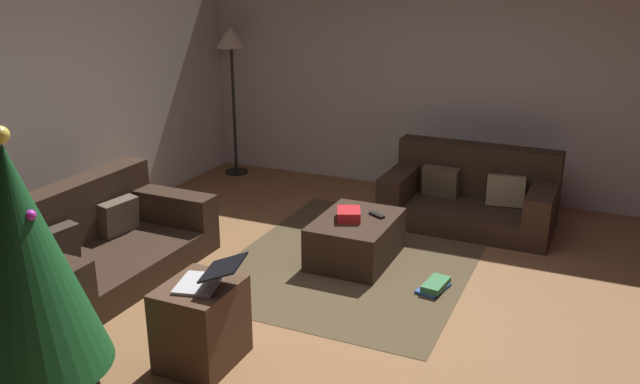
% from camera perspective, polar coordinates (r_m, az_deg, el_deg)
% --- Properties ---
extents(ground_plane, '(6.40, 6.40, 0.00)m').
position_cam_1_polar(ground_plane, '(4.91, 3.72, -10.80)').
color(ground_plane, brown).
extents(rear_partition, '(6.40, 0.12, 2.60)m').
position_cam_1_polar(rear_partition, '(6.20, -24.46, 6.71)').
color(rear_partition, '#BCB7B2').
rests_on(rear_partition, ground_plane).
extents(corner_partition, '(0.12, 6.40, 2.60)m').
position_cam_1_polar(corner_partition, '(7.39, 12.68, 9.62)').
color(corner_partition, '#B5B0AB').
rests_on(corner_partition, ground_plane).
extents(couch_left, '(1.79, 1.02, 0.75)m').
position_cam_1_polar(couch_left, '(5.73, -18.76, -4.27)').
color(couch_left, '#332319').
rests_on(couch_left, ground_plane).
extents(couch_right, '(0.93, 1.63, 0.74)m').
position_cam_1_polar(couch_right, '(6.73, 12.96, -0.29)').
color(couch_right, '#332319').
rests_on(couch_right, ground_plane).
extents(ottoman, '(0.87, 0.64, 0.38)m').
position_cam_1_polar(ottoman, '(5.74, 3.11, -4.09)').
color(ottoman, '#332319').
rests_on(ottoman, ground_plane).
extents(gift_box, '(0.30, 0.27, 0.09)m').
position_cam_1_polar(gift_box, '(5.64, 2.51, -1.96)').
color(gift_box, red).
rests_on(gift_box, ottoman).
extents(tv_remote, '(0.12, 0.16, 0.02)m').
position_cam_1_polar(tv_remote, '(5.74, 4.94, -2.00)').
color(tv_remote, black).
rests_on(tv_remote, ottoman).
extents(christmas_tree, '(0.90, 0.90, 1.65)m').
position_cam_1_polar(christmas_tree, '(4.06, -24.53, -5.40)').
color(christmas_tree, brown).
rests_on(christmas_tree, ground_plane).
extents(side_table, '(0.52, 0.44, 0.55)m').
position_cam_1_polar(side_table, '(4.34, -10.24, -11.17)').
color(side_table, '#4C3323').
rests_on(side_table, ground_plane).
extents(laptop, '(0.40, 0.47, 0.18)m').
position_cam_1_polar(laptop, '(4.17, -9.69, -7.32)').
color(laptop, silver).
rests_on(laptop, side_table).
extents(book_stack, '(0.33, 0.24, 0.08)m').
position_cam_1_polar(book_stack, '(5.34, 9.90, -8.02)').
color(book_stack, '#2D5193').
rests_on(book_stack, ground_plane).
extents(corner_lamp, '(0.36, 0.36, 1.78)m').
position_cam_1_polar(corner_lamp, '(7.98, -7.69, 12.16)').
color(corner_lamp, black).
rests_on(corner_lamp, ground_plane).
extents(area_rug, '(2.60, 2.00, 0.01)m').
position_cam_1_polar(area_rug, '(5.82, 3.08, -5.79)').
color(area_rug, '#4C3E28').
rests_on(area_rug, ground_plane).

